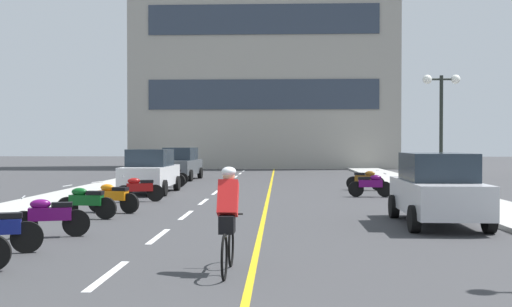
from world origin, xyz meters
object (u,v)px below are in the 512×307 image
at_px(motorcycle_4, 86,202).
at_px(motorcycle_5, 113,197).
at_px(motorcycle_8, 366,180).
at_px(motorcycle_10, 171,175).
at_px(motorcycle_6, 139,189).
at_px(parked_car_mid, 150,171).
at_px(cyclist_rider, 228,217).
at_px(street_lamp_mid, 441,105).
at_px(motorcycle_7, 371,185).
at_px(parked_car_far, 181,164).
at_px(motorcycle_9, 169,177).
at_px(motorcycle_3, 49,216).
at_px(parked_car_near, 437,189).

xyz_separation_m(motorcycle_4, motorcycle_5, (0.32, 1.51, 0.00)).
relative_size(motorcycle_8, motorcycle_10, 0.96).
relative_size(motorcycle_4, motorcycle_6, 1.04).
bearing_deg(parked_car_mid, motorcycle_8, 11.67).
bearing_deg(motorcycle_10, cyclist_rider, -77.38).
xyz_separation_m(street_lamp_mid, motorcycle_7, (-2.83, -0.59, -3.08)).
height_order(motorcycle_6, motorcycle_8, same).
bearing_deg(parked_car_far, parked_car_mid, -88.42).
xyz_separation_m(parked_car_mid, motorcycle_6, (0.42, -3.77, -0.44)).
height_order(parked_car_far, motorcycle_8, parked_car_far).
bearing_deg(motorcycle_8, motorcycle_4, -130.82).
bearing_deg(motorcycle_9, street_lamp_mid, -21.13).
bearing_deg(cyclist_rider, motorcycle_5, 116.73).
height_order(parked_car_mid, motorcycle_6, parked_car_mid).
relative_size(motorcycle_3, motorcycle_4, 0.97).
height_order(motorcycle_3, motorcycle_7, same).
height_order(motorcycle_4, motorcycle_6, same).
relative_size(parked_car_far, motorcycle_9, 2.62).
distance_m(motorcycle_9, motorcycle_10, 1.46).
bearing_deg(motorcycle_10, motorcycle_6, -87.06).
relative_size(motorcycle_3, motorcycle_8, 1.01).
bearing_deg(street_lamp_mid, motorcycle_6, -165.40).
xyz_separation_m(motorcycle_6, motorcycle_9, (-0.30, 7.41, 0.00)).
distance_m(street_lamp_mid, motorcycle_10, 13.49).
distance_m(motorcycle_4, cyclist_rider, 8.06).
xyz_separation_m(parked_car_near, cyclist_rider, (-4.81, -5.86, -0.03)).
relative_size(parked_car_mid, motorcycle_9, 2.58).
height_order(parked_car_far, motorcycle_4, parked_car_far).
xyz_separation_m(parked_car_far, motorcycle_9, (0.37, -5.63, -0.44)).
distance_m(street_lamp_mid, motorcycle_3, 16.15).
relative_size(parked_car_near, motorcycle_3, 2.56).
xyz_separation_m(parked_car_near, parked_car_far, (-9.59, 18.71, 0.00)).
bearing_deg(street_lamp_mid, parked_car_mid, 175.90).
relative_size(street_lamp_mid, motorcycle_5, 2.79).
distance_m(street_lamp_mid, motorcycle_9, 12.78).
xyz_separation_m(street_lamp_mid, motorcycle_4, (-11.62, -7.77, -3.08)).
distance_m(motorcycle_8, motorcycle_9, 9.18).
distance_m(parked_car_near, motorcycle_7, 8.04).
relative_size(street_lamp_mid, motorcycle_6, 2.82).
height_order(motorcycle_6, motorcycle_7, same).
distance_m(motorcycle_7, motorcycle_8, 3.33).
bearing_deg(cyclist_rider, motorcycle_10, 102.62).
height_order(street_lamp_mid, motorcycle_5, street_lamp_mid).
distance_m(motorcycle_5, motorcycle_7, 10.19).
distance_m(motorcycle_6, motorcycle_8, 10.39).
bearing_deg(motorcycle_8, motorcycle_9, 169.03).
xyz_separation_m(parked_car_near, motorcycle_9, (-9.22, 13.08, -0.44)).
bearing_deg(street_lamp_mid, motorcycle_10, 153.19).
relative_size(parked_car_near, motorcycle_9, 2.58).
bearing_deg(motorcycle_7, motorcycle_8, 85.29).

